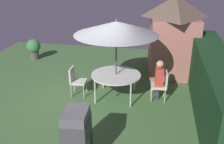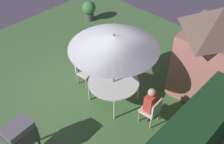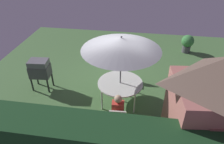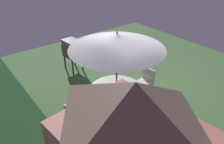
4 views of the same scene
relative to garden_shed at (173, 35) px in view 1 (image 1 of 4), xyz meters
name	(u,v)px [view 1 (image 1 of 4)]	position (x,y,z in m)	size (l,w,h in m)	color
ground_plane	(90,99)	(2.70, -2.44, -1.46)	(11.00, 11.00, 0.00)	#47703D
hedge_backdrop	(213,84)	(2.70, 1.06, -0.65)	(5.99, 0.86, 1.63)	#193D1E
garden_shed	(173,35)	(0.00, 0.00, 0.00)	(2.21, 1.92, 2.87)	#B26B60
patio_table	(116,76)	(2.38, -1.68, -0.75)	(1.51, 1.51, 0.76)	white
patio_umbrella	(116,28)	(2.38, -1.68, 0.72)	(2.44, 2.44, 2.43)	#4C4C51
bbq_grill	(76,126)	(5.33, -1.95, -0.62)	(0.74, 0.56, 1.20)	#47474C
chair_near_shed	(162,84)	(2.29, -0.30, -0.94)	(0.49, 0.50, 0.90)	silver
chair_far_side	(76,79)	(2.46, -2.93, -0.94)	(0.49, 0.49, 0.90)	silver
potted_plant_by_shed	(34,48)	(-0.42, -5.81, -0.95)	(0.59, 0.59, 0.89)	#4C4C51
person_in_red	(159,76)	(2.29, -0.39, -0.68)	(0.36, 0.26, 1.26)	#CC3D33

